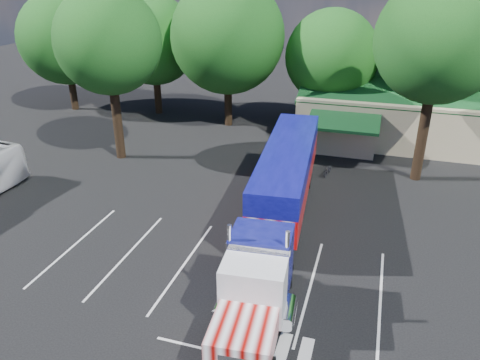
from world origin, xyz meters
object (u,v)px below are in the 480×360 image
(semi_truck, at_px, (281,194))
(bicycle, at_px, (328,170))
(woman, at_px, (280,244))
(silver_sedan, at_px, (386,141))

(semi_truck, bearing_deg, bicycle, 75.04)
(woman, bearing_deg, silver_sedan, -46.82)
(silver_sedan, bearing_deg, woman, 145.54)
(bicycle, bearing_deg, silver_sedan, 69.24)
(woman, relative_size, silver_sedan, 0.42)
(semi_truck, relative_size, bicycle, 13.33)
(semi_truck, distance_m, bicycle, 9.14)
(silver_sedan, bearing_deg, semi_truck, 141.35)
(woman, height_order, bicycle, woman)
(bicycle, bearing_deg, semi_truck, -91.23)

